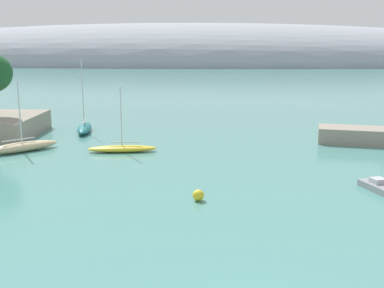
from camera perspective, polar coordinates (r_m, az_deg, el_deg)
The scene contains 6 objects.
distant_ridge at distance 241.38m, azimuth -0.75°, elevation 9.65°, with size 397.93×85.74×39.59m, color #999EA8.
sailboat_teal_near_shore at distance 63.73m, azimuth -12.80°, elevation 1.90°, with size 2.68×7.11×9.51m.
sailboat_yellow_mid_mooring at distance 51.82m, azimuth -8.39°, elevation -0.52°, with size 7.53×2.51×7.00m.
sailboat_sand_outer_mooring at distance 54.58m, azimuth -19.71°, elevation -0.30°, with size 7.04×6.65×7.58m.
motorboat_grey_foreground at distance 41.10m, azimuth 21.93°, elevation -4.89°, with size 3.09×4.70×0.94m.
mooring_buoy_yellow at distance 35.99m, azimuth 0.77°, elevation -6.17°, with size 0.87×0.87×0.87m, color yellow.
Camera 1 is at (-2.07, -18.40, 11.95)m, focal length 44.39 mm.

